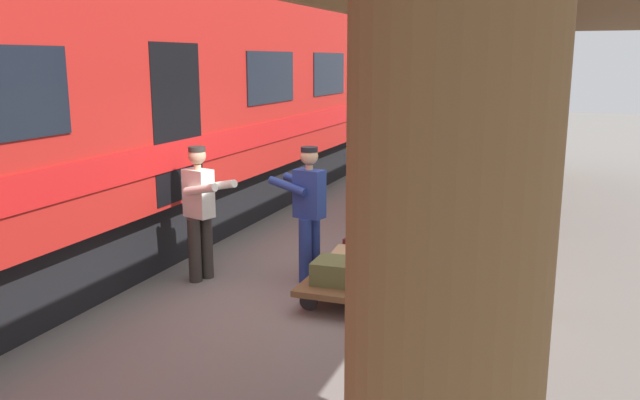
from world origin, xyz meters
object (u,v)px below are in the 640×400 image
at_px(suitcase_yellow_case, 401,264).
at_px(suitcase_slate_roller, 389,276).
at_px(suitcase_maroon_trunk, 365,246).
at_px(suitcase_black_hardshell, 411,251).
at_px(train_car, 82,111).
at_px(porter_by_door, 200,209).
at_px(porter_in_overalls, 308,209).
at_px(suitcase_navy_fabric, 399,248).
at_px(luggage_cart, 376,273).
at_px(baggage_tug, 498,144).
at_px(suitcase_olive_duffel, 336,271).
at_px(suitcase_tan_vintage, 351,259).
at_px(suitcase_red_plastic, 388,257).

bearing_deg(suitcase_yellow_case, suitcase_slate_roller, 90.00).
xyz_separation_m(suitcase_maroon_trunk, suitcase_black_hardshell, (-0.61, 0.00, -0.01)).
bearing_deg(train_car, porter_by_door, 171.71).
relative_size(suitcase_slate_roller, porter_in_overalls, 0.30).
bearing_deg(suitcase_navy_fabric, suitcase_slate_roller, 92.59).
xyz_separation_m(suitcase_slate_roller, suitcase_maroon_trunk, (0.61, -1.12, -0.02)).
bearing_deg(suitcase_maroon_trunk, porter_in_overalls, 34.97).
relative_size(luggage_cart, suitcase_navy_fabric, 4.08).
bearing_deg(baggage_tug, porter_by_door, 75.56).
height_order(suitcase_yellow_case, suitcase_navy_fabric, suitcase_navy_fabric).
bearing_deg(suitcase_black_hardshell, porter_in_overalls, 19.31).
relative_size(train_car, baggage_tug, 9.46).
distance_m(suitcase_slate_roller, suitcase_black_hardshell, 1.12).
xyz_separation_m(suitcase_olive_duffel, suitcase_black_hardshell, (-0.61, -1.12, -0.01)).
bearing_deg(train_car, suitcase_maroon_trunk, -170.99).
height_order(porter_in_overalls, baggage_tug, porter_in_overalls).
bearing_deg(porter_in_overalls, baggage_tug, -97.96).
distance_m(train_car, suitcase_navy_fabric, 4.65).
distance_m(suitcase_olive_duffel, suitcase_tan_vintage, 0.56).
bearing_deg(suitcase_red_plastic, porter_by_door, -5.51).
distance_m(suitcase_maroon_trunk, porter_by_door, 2.14).
relative_size(luggage_cart, porter_by_door, 1.19).
relative_size(train_car, suitcase_red_plastic, 39.14).
distance_m(train_car, suitcase_red_plastic, 4.67).
bearing_deg(baggage_tug, suitcase_slate_roller, 89.26).
bearing_deg(suitcase_olive_duffel, porter_by_door, -7.01).
bearing_deg(suitcase_slate_roller, luggage_cart, -61.37).
bearing_deg(porter_in_overalls, suitcase_red_plastic, 150.10).
height_order(luggage_cart, porter_in_overalls, porter_in_overalls).
height_order(suitcase_slate_roller, suitcase_olive_duffel, suitcase_slate_roller).
height_order(train_car, porter_in_overalls, train_car).
relative_size(suitcase_slate_roller, suitcase_yellow_case, 0.95).
bearing_deg(baggage_tug, train_car, 65.23).
relative_size(suitcase_olive_duffel, suitcase_tan_vintage, 1.02).
relative_size(porter_in_overalls, baggage_tug, 0.99).
xyz_separation_m(suitcase_olive_duffel, suitcase_navy_fabric, (-0.59, -0.55, 0.18)).
xyz_separation_m(train_car, luggage_cart, (-4.12, -0.05, -1.83)).
height_order(luggage_cart, baggage_tug, baggage_tug).
relative_size(suitcase_yellow_case, baggage_tug, 0.32).
relative_size(suitcase_black_hardshell, suitcase_red_plastic, 1.24).
distance_m(train_car, suitcase_tan_vintage, 4.17).
relative_size(suitcase_red_plastic, baggage_tug, 0.24).
height_order(suitcase_maroon_trunk, porter_in_overalls, porter_in_overalls).
bearing_deg(suitcase_yellow_case, suitcase_red_plastic, 88.97).
distance_m(porter_in_overalls, baggage_tug, 9.81).
bearing_deg(luggage_cart, baggage_tug, -92.56).
height_order(suitcase_red_plastic, porter_by_door, porter_by_door).
xyz_separation_m(suitcase_tan_vintage, porter_by_door, (1.88, 0.33, 0.54)).
xyz_separation_m(luggage_cart, suitcase_tan_vintage, (0.31, -0.00, 0.15)).
xyz_separation_m(suitcase_navy_fabric, suitcase_red_plastic, (-0.01, 0.56, 0.05)).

